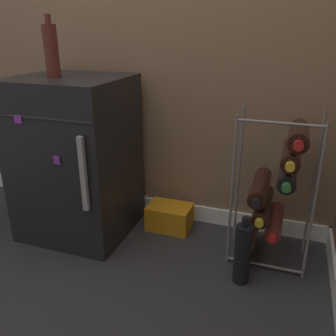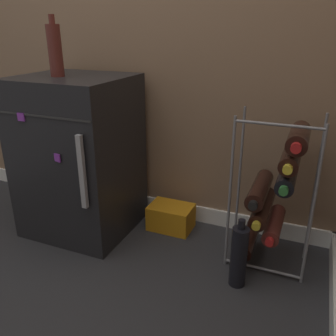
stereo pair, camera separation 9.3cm
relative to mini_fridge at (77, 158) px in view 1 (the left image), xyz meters
The scene contains 6 objects.
ground_plane 0.73m from the mini_fridge, 43.48° to the right, with size 14.00×14.00×0.00m, color #28282B.
mini_fridge is the anchor object (origin of this frame).
wine_rack 0.96m from the mini_fridge, ahead, with size 0.34×0.33×0.69m.
soda_box 0.57m from the mini_fridge, 18.71° to the left, with size 0.23×0.16×0.13m.
fridge_top_bottle 0.52m from the mini_fridge, 137.80° to the right, with size 0.06×0.06×0.26m.
loose_bottle_floor 0.92m from the mini_fridge, 10.26° to the right, with size 0.07×0.07×0.31m.
Camera 1 is at (0.55, -1.01, 1.01)m, focal length 38.00 mm.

